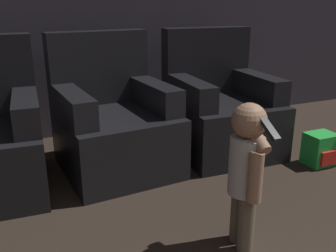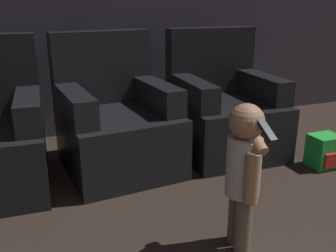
{
  "view_description": "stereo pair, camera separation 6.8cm",
  "coord_description": "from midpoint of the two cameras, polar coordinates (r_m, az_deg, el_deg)",
  "views": [
    {
      "loc": [
        -0.91,
        0.94,
        1.24
      ],
      "look_at": [
        -0.04,
        2.94,
        0.51
      ],
      "focal_mm": 40.0,
      "sensor_mm": 36.0,
      "label": 1
    },
    {
      "loc": [
        -0.85,
        0.92,
        1.24
      ],
      "look_at": [
        -0.04,
        2.94,
        0.51
      ],
      "focal_mm": 40.0,
      "sensor_mm": 36.0,
      "label": 2
    }
  ],
  "objects": [
    {
      "name": "armchair_right",
      "position": [
        3.24,
        7.29,
        2.37
      ],
      "size": [
        0.83,
        0.9,
        1.02
      ],
      "rotation": [
        0.0,
        0.0,
        -0.04
      ],
      "color": "black",
      "rests_on": "ground_plane"
    },
    {
      "name": "toy_backpack",
      "position": [
        3.19,
        21.61,
        -3.32
      ],
      "size": [
        0.23,
        0.21,
        0.26
      ],
      "color": "green",
      "rests_on": "ground_plane"
    },
    {
      "name": "person_toddler",
      "position": [
        1.9,
        10.92,
        -6.03
      ],
      "size": [
        0.17,
        0.31,
        0.79
      ],
      "rotation": [
        0.0,
        0.0,
        -1.76
      ],
      "color": "brown",
      "rests_on": "ground_plane"
    },
    {
      "name": "armchair_middle",
      "position": [
        2.89,
        -8.96,
        0.28
      ],
      "size": [
        0.86,
        0.92,
        1.02
      ],
      "rotation": [
        0.0,
        0.0,
        0.08
      ],
      "color": "black",
      "rests_on": "ground_plane"
    }
  ]
}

